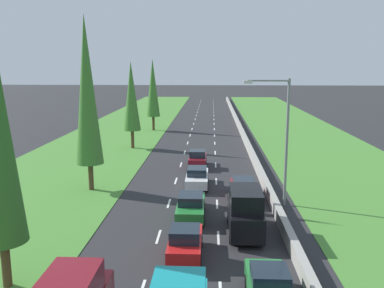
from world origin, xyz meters
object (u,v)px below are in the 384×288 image
black_van_right_lane (245,211)px  poplar_tree_second (87,91)px  green_sedan_centre_lane (191,206)px  poplar_tree_fourth (153,88)px  green_hatchback_right_lane (269,286)px  maroon_hatchback_centre_lane (198,159)px  maroon_sedan_right_lane (243,189)px  red_hatchback_centre_lane (185,242)px  poplar_tree_third (131,97)px  street_light_mast (282,133)px  white_sedan_centre_lane (197,177)px

black_van_right_lane → poplar_tree_second: 15.75m
green_sedan_centre_lane → poplar_tree_second: bearing=144.8°
green_sedan_centre_lane → poplar_tree_fourth: bearing=101.6°
green_hatchback_right_lane → maroon_hatchback_centre_lane: 24.23m
green_sedan_centre_lane → maroon_sedan_right_lane: (3.72, 4.03, 0.00)m
maroon_hatchback_centre_lane → maroon_sedan_right_lane: bearing=-69.3°
red_hatchback_centre_lane → maroon_hatchback_centre_lane: 19.72m
red_hatchback_centre_lane → maroon_hatchback_centre_lane: same height
poplar_tree_third → street_light_mast: poplar_tree_third is taller
poplar_tree_second → street_light_mast: 15.08m
black_van_right_lane → poplar_tree_third: poplar_tree_third is taller
street_light_mast → maroon_sedan_right_lane: bearing=154.6°
green_sedan_centre_lane → maroon_hatchback_centre_lane: 13.95m
maroon_sedan_right_lane → maroon_hatchback_centre_lane: 10.61m
white_sedan_centre_lane → street_light_mast: size_ratio=0.50×
white_sedan_centre_lane → black_van_right_lane: black_van_right_lane is taller
poplar_tree_third → street_light_mast: 24.85m
maroon_hatchback_centre_lane → street_light_mast: 13.48m
black_van_right_lane → street_light_mast: street_light_mast is taller
red_hatchback_centre_lane → poplar_tree_third: bearing=105.8°
white_sedan_centre_lane → green_hatchback_right_lane: green_hatchback_right_lane is taller
poplar_tree_fourth → white_sedan_centre_lane: bearing=-75.5°
green_sedan_centre_lane → green_hatchback_right_lane: bearing=-69.5°
white_sedan_centre_lane → maroon_sedan_right_lane: (3.56, -3.16, 0.00)m
green_sedan_centre_lane → poplar_tree_third: bearing=109.5°
poplar_tree_second → black_van_right_lane: bearing=-35.7°
green_hatchback_right_lane → white_sedan_centre_lane: bearing=101.8°
white_sedan_centre_lane → maroon_sedan_right_lane: size_ratio=1.00×
poplar_tree_second → poplar_tree_fourth: bearing=88.7°
green_hatchback_right_lane → maroon_sedan_right_lane: 14.02m
white_sedan_centre_lane → maroon_sedan_right_lane: bearing=-41.6°
green_sedan_centre_lane → street_light_mast: 8.14m
maroon_hatchback_centre_lane → street_light_mast: (6.25, -11.11, 4.40)m
white_sedan_centre_lane → poplar_tree_fourth: size_ratio=0.41×
red_hatchback_centre_lane → black_van_right_lane: (3.34, 3.25, 0.56)m
maroon_sedan_right_lane → green_hatchback_right_lane: bearing=-89.9°
white_sedan_centre_lane → street_light_mast: bearing=-35.7°
green_sedan_centre_lane → poplar_tree_third: poplar_tree_third is taller
red_hatchback_centre_lane → green_hatchback_right_lane: (3.74, -4.22, 0.00)m
poplar_tree_second → maroon_sedan_right_lane: bearing=-8.7°
black_van_right_lane → maroon_sedan_right_lane: 6.58m
black_van_right_lane → poplar_tree_third: 28.47m
maroon_sedan_right_lane → poplar_tree_fourth: size_ratio=0.41×
green_sedan_centre_lane → poplar_tree_second: poplar_tree_second is taller
red_hatchback_centre_lane → white_sedan_centre_lane: 12.97m
green_hatchback_right_lane → black_van_right_lane: 7.50m
green_hatchback_right_lane → black_van_right_lane: black_van_right_lane is taller
poplar_tree_fourth → maroon_hatchback_centre_lane: bearing=-71.9°
poplar_tree_third → street_light_mast: size_ratio=1.15×
green_sedan_centre_lane → black_van_right_lane: (3.33, -2.52, 0.59)m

